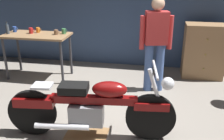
{
  "coord_description": "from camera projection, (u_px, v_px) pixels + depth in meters",
  "views": [
    {
      "loc": [
        0.59,
        -2.83,
        2.07
      ],
      "look_at": [
        -0.06,
        0.7,
        0.65
      ],
      "focal_mm": 40.47,
      "sensor_mm": 36.0,
      "label": 1
    }
  ],
  "objects": [
    {
      "name": "ground_plane",
      "position": [
        107.0,
        133.0,
        3.45
      ],
      "size": [
        12.0,
        12.0,
        0.0
      ],
      "primitive_type": "plane",
      "color": "gray"
    },
    {
      "name": "workbench",
      "position": [
        37.0,
        40.0,
        5.01
      ],
      "size": [
        1.3,
        0.64,
        0.9
      ],
      "color": "#99724C",
      "rests_on": "ground_plane"
    },
    {
      "name": "motorcycle",
      "position": [
        91.0,
        106.0,
        3.23
      ],
      "size": [
        2.18,
        0.64,
        1.0
      ],
      "rotation": [
        0.0,
        0.0,
        0.11
      ],
      "color": "black",
      "rests_on": "ground_plane"
    },
    {
      "name": "person_standing",
      "position": [
        156.0,
        41.0,
        4.37
      ],
      "size": [
        0.56,
        0.3,
        1.67
      ],
      "rotation": [
        0.0,
        0.0,
        3.36
      ],
      "color": "#44609B",
      "rests_on": "ground_plane"
    },
    {
      "name": "wooden_dresser",
      "position": [
        204.0,
        51.0,
        5.1
      ],
      "size": [
        0.8,
        0.47,
        1.1
      ],
      "color": "#99724C",
      "rests_on": "ground_plane"
    },
    {
      "name": "drip_tray",
      "position": [
        87.0,
        135.0,
        3.4
      ],
      "size": [
        0.56,
        0.4,
        0.01
      ],
      "primitive_type": "cube",
      "color": "olive",
      "rests_on": "ground_plane"
    },
    {
      "name": "mug_blue_enamel",
      "position": [
        15.0,
        29.0,
        5.13
      ],
      "size": [
        0.11,
        0.07,
        0.11
      ],
      "color": "#2D51AD",
      "rests_on": "workbench"
    },
    {
      "name": "mug_green_speckled",
      "position": [
        64.0,
        31.0,
        4.98
      ],
      "size": [
        0.11,
        0.08,
        0.1
      ],
      "color": "#3D7F4C",
      "rests_on": "workbench"
    },
    {
      "name": "mug_red_diner",
      "position": [
        31.0,
        31.0,
        5.01
      ],
      "size": [
        0.12,
        0.08,
        0.11
      ],
      "color": "red",
      "rests_on": "workbench"
    },
    {
      "name": "mug_brown_stoneware",
      "position": [
        56.0,
        32.0,
        4.93
      ],
      "size": [
        0.11,
        0.08,
        0.09
      ],
      "color": "brown",
      "rests_on": "workbench"
    },
    {
      "name": "mug_orange_travel",
      "position": [
        38.0,
        30.0,
        5.09
      ],
      "size": [
        0.11,
        0.07,
        0.1
      ],
      "color": "orange",
      "rests_on": "workbench"
    },
    {
      "name": "bottle",
      "position": [
        7.0,
        29.0,
        4.96
      ],
      "size": [
        0.06,
        0.06,
        0.24
      ],
      "color": "#3F4C59",
      "rests_on": "workbench"
    }
  ]
}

